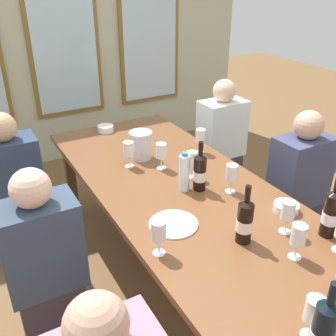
# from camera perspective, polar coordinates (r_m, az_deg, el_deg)

# --- Properties ---
(ground_plane) EXTENTS (12.00, 12.00, 0.00)m
(ground_plane) POSITION_cam_1_polar(r_m,az_deg,el_deg) (2.70, 2.75, -17.32)
(ground_plane) COLOR brown
(back_wall_with_windows) EXTENTS (4.16, 0.10, 2.90)m
(back_wall_with_windows) POSITION_cam_1_polar(r_m,az_deg,el_deg) (4.17, -15.59, 20.28)
(back_wall_with_windows) COLOR #B5B897
(back_wall_with_windows) RESTS_ON ground
(dining_table) EXTENTS (0.96, 2.57, 0.74)m
(dining_table) POSITION_cam_1_polar(r_m,az_deg,el_deg) (2.28, 3.13, -5.12)
(dining_table) COLOR brown
(dining_table) RESTS_ON ground
(white_plate_0) EXTENTS (0.25, 0.25, 0.01)m
(white_plate_0) POSITION_cam_1_polar(r_m,az_deg,el_deg) (1.97, 0.82, -8.25)
(white_plate_0) COLOR white
(white_plate_0) RESTS_ON dining_table
(metal_pitcher) EXTENTS (0.16, 0.16, 0.19)m
(metal_pitcher) POSITION_cam_1_polar(r_m,az_deg,el_deg) (2.62, -4.02, 3.42)
(metal_pitcher) COLOR silver
(metal_pitcher) RESTS_ON dining_table
(wine_bottle_0) EXTENTS (0.08, 0.08, 0.30)m
(wine_bottle_0) POSITION_cam_1_polar(r_m,az_deg,el_deg) (2.23, 4.72, -0.58)
(wine_bottle_0) COLOR black
(wine_bottle_0) RESTS_ON dining_table
(wine_bottle_1) EXTENTS (0.08, 0.08, 0.30)m
(wine_bottle_1) POSITION_cam_1_polar(r_m,az_deg,el_deg) (1.84, 11.27, -7.67)
(wine_bottle_1) COLOR black
(wine_bottle_1) RESTS_ON dining_table
(wine_bottle_2) EXTENTS (0.08, 0.08, 0.32)m
(wine_bottle_2) POSITION_cam_1_polar(r_m,az_deg,el_deg) (2.00, 22.92, -6.17)
(wine_bottle_2) COLOR black
(wine_bottle_2) RESTS_ON dining_table
(wine_bottle_3) EXTENTS (0.08, 0.08, 0.33)m
(wine_bottle_3) POSITION_cam_1_polar(r_m,az_deg,el_deg) (1.42, 21.88, -21.54)
(wine_bottle_3) COLOR black
(wine_bottle_3) RESTS_ON dining_table
(tasting_bowl_0) EXTENTS (0.13, 0.13, 0.05)m
(tasting_bowl_0) POSITION_cam_1_polar(r_m,az_deg,el_deg) (2.16, 17.03, -5.61)
(tasting_bowl_0) COLOR white
(tasting_bowl_0) RESTS_ON dining_table
(tasting_bowl_1) EXTENTS (0.13, 0.13, 0.05)m
(tasting_bowl_1) POSITION_cam_1_polar(r_m,az_deg,el_deg) (3.13, -9.21, 5.78)
(tasting_bowl_1) COLOR white
(tasting_bowl_1) RESTS_ON dining_table
(water_bottle) EXTENTS (0.06, 0.06, 0.24)m
(water_bottle) POSITION_cam_1_polar(r_m,az_deg,el_deg) (2.22, 2.41, -0.68)
(water_bottle) COLOR white
(water_bottle) RESTS_ON dining_table
(wine_glass_0) EXTENTS (0.07, 0.07, 0.17)m
(wine_glass_0) POSITION_cam_1_polar(r_m,az_deg,el_deg) (1.48, 20.75, -19.24)
(wine_glass_0) COLOR white
(wine_glass_0) RESTS_ON dining_table
(wine_glass_1) EXTENTS (0.07, 0.07, 0.17)m
(wine_glass_1) POSITION_cam_1_polar(r_m,az_deg,el_deg) (2.69, 4.83, 4.66)
(wine_glass_1) COLOR white
(wine_glass_1) RESTS_ON dining_table
(wine_glass_2) EXTENTS (0.07, 0.07, 0.17)m
(wine_glass_2) POSITION_cam_1_polar(r_m,az_deg,el_deg) (1.80, 18.71, -9.40)
(wine_glass_2) COLOR white
(wine_glass_2) RESTS_ON dining_table
(wine_glass_3) EXTENTS (0.07, 0.07, 0.17)m
(wine_glass_3) POSITION_cam_1_polar(r_m,az_deg,el_deg) (2.46, -1.01, 2.40)
(wine_glass_3) COLOR white
(wine_glass_3) RESTS_ON dining_table
(wine_glass_5) EXTENTS (0.07, 0.07, 0.17)m
(wine_glass_5) POSITION_cam_1_polar(r_m,az_deg,el_deg) (2.50, -5.83, 2.63)
(wine_glass_5) COLOR white
(wine_glass_5) RESTS_ON dining_table
(wine_glass_7) EXTENTS (0.07, 0.07, 0.17)m
(wine_glass_7) POSITION_cam_1_polar(r_m,az_deg,el_deg) (1.73, -1.38, -9.35)
(wine_glass_7) COLOR white
(wine_glass_7) RESTS_ON dining_table
(wine_glass_8) EXTENTS (0.07, 0.07, 0.17)m
(wine_glass_8) POSITION_cam_1_polar(r_m,az_deg,el_deg) (1.95, 17.29, -6.10)
(wine_glass_8) COLOR white
(wine_glass_8) RESTS_ON dining_table
(wine_glass_10) EXTENTS (0.07, 0.07, 0.17)m
(wine_glass_10) POSITION_cam_1_polar(r_m,az_deg,el_deg) (2.22, 9.37, -0.76)
(wine_glass_10) COLOR white
(wine_glass_10) RESTS_ON dining_table
(wine_glass_11) EXTENTS (0.07, 0.07, 0.17)m
(wine_glass_11) POSITION_cam_1_polar(r_m,az_deg,el_deg) (2.36, 3.55, 1.13)
(wine_glass_11) COLOR white
(wine_glass_11) RESTS_ON dining_table
(seated_person_2) EXTENTS (0.38, 0.24, 1.11)m
(seated_person_2) POSITION_cam_1_polar(r_m,az_deg,el_deg) (2.83, -21.62, -3.67)
(seated_person_2) COLOR #332F40
(seated_person_2) RESTS_ON ground
(seated_person_3) EXTENTS (0.38, 0.24, 1.11)m
(seated_person_3) POSITION_cam_1_polar(r_m,az_deg,el_deg) (3.39, 7.78, 3.22)
(seated_person_3) COLOR #372836
(seated_person_3) RESTS_ON ground
(seated_person_4) EXTENTS (0.38, 0.24, 1.11)m
(seated_person_4) POSITION_cam_1_polar(r_m,az_deg,el_deg) (2.12, -17.55, -14.35)
(seated_person_4) COLOR #342C38
(seated_person_4) RESTS_ON ground
(seated_person_5) EXTENTS (0.38, 0.24, 1.11)m
(seated_person_5) POSITION_cam_1_polar(r_m,az_deg,el_deg) (2.81, 18.49, -3.33)
(seated_person_5) COLOR #2E2B3C
(seated_person_5) RESTS_ON ground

